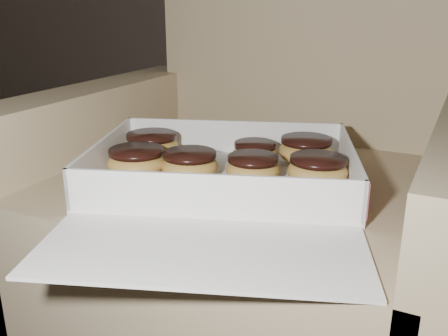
% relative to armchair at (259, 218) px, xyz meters
% --- Properties ---
extents(armchair, '(0.86, 0.72, 0.90)m').
position_rel_armchair_xyz_m(armchair, '(0.00, 0.00, 0.00)').
color(armchair, '#9B8C63').
rests_on(armchair, floor).
extents(bakery_box, '(0.59, 0.64, 0.07)m').
position_rel_armchair_xyz_m(bakery_box, '(0.00, -0.17, 0.13)').
color(bakery_box, white).
rests_on(bakery_box, armchair).
extents(donut_a, '(0.09, 0.09, 0.05)m').
position_rel_armchair_xyz_m(donut_a, '(0.03, -0.12, 0.15)').
color(donut_a, gold).
rests_on(donut_a, bakery_box).
extents(donut_b, '(0.10, 0.10, 0.05)m').
position_rel_armchair_xyz_m(donut_b, '(-0.16, -0.19, 0.15)').
color(donut_b, gold).
rests_on(donut_b, bakery_box).
extents(donut_c, '(0.11, 0.11, 0.05)m').
position_rel_armchair_xyz_m(donut_c, '(-0.20, -0.09, 0.16)').
color(donut_c, gold).
rests_on(donut_c, bakery_box).
extents(donut_d, '(0.10, 0.10, 0.05)m').
position_rel_armchair_xyz_m(donut_d, '(0.14, -0.08, 0.15)').
color(donut_d, gold).
rests_on(donut_d, bakery_box).
extents(donut_e, '(0.10, 0.10, 0.05)m').
position_rel_armchair_xyz_m(donut_e, '(0.09, 0.02, 0.15)').
color(donut_e, gold).
rests_on(donut_e, bakery_box).
extents(donut_f, '(0.09, 0.09, 0.04)m').
position_rel_armchair_xyz_m(donut_f, '(-0.00, -0.03, 0.15)').
color(donut_f, gold).
rests_on(donut_f, bakery_box).
extents(donut_g, '(0.10, 0.10, 0.05)m').
position_rel_armchair_xyz_m(donut_g, '(-0.07, -0.16, 0.15)').
color(donut_g, gold).
rests_on(donut_g, bakery_box).
extents(crumb_a, '(0.01, 0.01, 0.00)m').
position_rel_armchair_xyz_m(crumb_a, '(0.07, -0.21, 0.13)').
color(crumb_a, black).
rests_on(crumb_a, bakery_box).
extents(crumb_b, '(0.01, 0.01, 0.00)m').
position_rel_armchair_xyz_m(crumb_b, '(-0.14, -0.27, 0.13)').
color(crumb_b, black).
rests_on(crumb_b, bakery_box).
extents(crumb_c, '(0.01, 0.01, 0.00)m').
position_rel_armchair_xyz_m(crumb_c, '(-0.13, -0.19, 0.13)').
color(crumb_c, black).
rests_on(crumb_c, bakery_box).
extents(crumb_d, '(0.01, 0.01, 0.00)m').
position_rel_armchair_xyz_m(crumb_d, '(-0.03, -0.16, 0.13)').
color(crumb_d, black).
rests_on(crumb_d, bakery_box).
extents(crumb_e, '(0.01, 0.01, 0.00)m').
position_rel_armchair_xyz_m(crumb_e, '(0.15, -0.12, 0.13)').
color(crumb_e, black).
rests_on(crumb_e, bakery_box).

